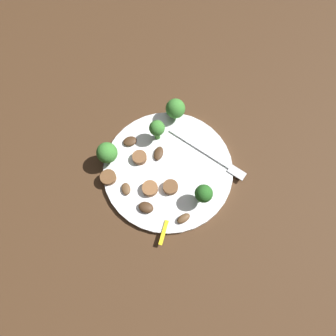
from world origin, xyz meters
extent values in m
plane|color=#422B19|center=(0.00, 0.00, 0.00)|extent=(1.40, 1.40, 0.00)
cylinder|color=white|center=(0.00, 0.00, 0.01)|extent=(0.26, 0.26, 0.01)
cube|color=silver|center=(0.01, 0.07, 0.01)|extent=(0.14, 0.03, 0.00)
cube|color=silver|center=(0.10, 0.09, 0.01)|extent=(0.04, 0.02, 0.00)
cylinder|color=#408630|center=(-0.10, -0.07, 0.02)|extent=(0.01, 0.01, 0.02)
sphere|color=#387A2D|center=(-0.10, -0.07, 0.04)|extent=(0.04, 0.04, 0.04)
cylinder|color=#408630|center=(-0.07, 0.09, 0.02)|extent=(0.01, 0.01, 0.02)
sphere|color=#387A2D|center=(-0.07, 0.09, 0.04)|extent=(0.04, 0.04, 0.04)
cylinder|color=#408630|center=(-0.06, 0.03, 0.03)|extent=(0.01, 0.01, 0.03)
sphere|color=#387A2D|center=(-0.06, 0.03, 0.05)|extent=(0.03, 0.03, 0.03)
cylinder|color=#296420|center=(0.09, 0.00, 0.02)|extent=(0.01, 0.01, 0.03)
sphere|color=#235B1E|center=(0.09, 0.00, 0.05)|extent=(0.03, 0.03, 0.03)
cylinder|color=brown|center=(-0.05, -0.03, 0.02)|extent=(0.03, 0.03, 0.01)
cylinder|color=brown|center=(0.01, -0.06, 0.02)|extent=(0.04, 0.04, 0.01)
cylinder|color=brown|center=(0.03, -0.03, 0.02)|extent=(0.04, 0.04, 0.01)
cylinder|color=brown|center=(-0.07, -0.10, 0.02)|extent=(0.04, 0.04, 0.01)
ellipsoid|color=#422B19|center=(-0.03, 0.01, 0.01)|extent=(0.03, 0.04, 0.01)
ellipsoid|color=#422B19|center=(-0.10, -0.01, 0.01)|extent=(0.03, 0.03, 0.01)
ellipsoid|color=brown|center=(-0.03, -0.09, 0.01)|extent=(0.03, 0.03, 0.01)
ellipsoid|color=#422B19|center=(0.03, -0.09, 0.02)|extent=(0.04, 0.03, 0.01)
ellipsoid|color=brown|center=(0.09, -0.05, 0.02)|extent=(0.02, 0.03, 0.01)
cube|color=yellow|center=(0.09, -0.10, 0.01)|extent=(0.03, 0.04, 0.00)
camera|label=1|loc=(0.16, -0.16, 0.57)|focal=32.35mm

